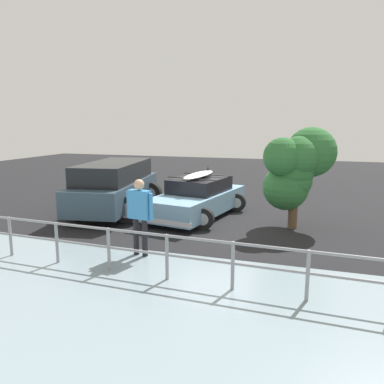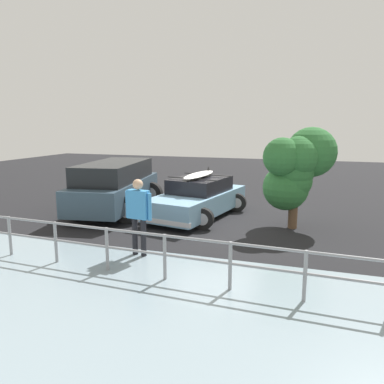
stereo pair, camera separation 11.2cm
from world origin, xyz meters
The scene contains 6 objects.
ground_plane centered at (0.00, 0.00, -0.01)m, with size 44.00×44.00×0.02m, color black.
sedan_car centered at (0.56, -0.22, 0.63)m, with size 2.92×4.55×1.59m.
suv_car centered at (3.58, 0.03, 0.93)m, with size 3.13×5.13×1.78m.
person_bystander centered at (0.76, 3.89, 1.11)m, with size 0.71×0.28×1.85m.
railing_fence centered at (0.31, 4.99, 0.63)m, with size 9.56×0.48×0.95m.
bush_near_left centered at (-2.63, 0.25, 1.89)m, with size 2.11×1.98×3.03m.
Camera 2 is at (-3.13, 11.65, 3.12)m, focal length 35.00 mm.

